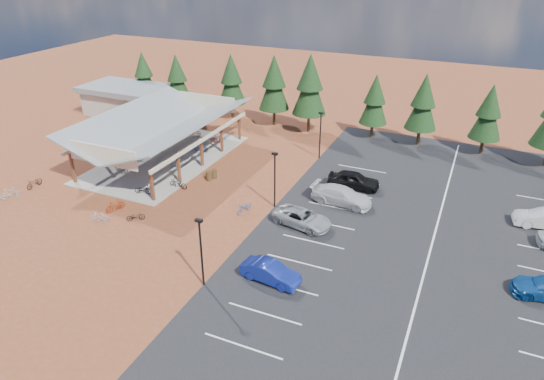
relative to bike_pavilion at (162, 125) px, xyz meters
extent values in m
plane|color=brown|center=(10.00, -7.00, -3.82)|extent=(140.00, 140.00, 0.00)
cube|color=black|center=(28.50, -4.00, -3.80)|extent=(27.00, 44.00, 0.04)
cube|color=gray|center=(0.00, 0.00, -3.77)|extent=(10.60, 18.60, 0.10)
cube|color=brown|center=(-4.60, -8.40, -2.22)|extent=(0.25, 0.25, 3.00)
cube|color=brown|center=(-4.60, -4.20, -2.22)|extent=(0.25, 0.25, 3.00)
cube|color=brown|center=(-4.60, 0.00, -2.22)|extent=(0.25, 0.25, 3.00)
cube|color=brown|center=(-4.60, 4.20, -2.22)|extent=(0.25, 0.25, 3.00)
cube|color=brown|center=(-4.60, 8.40, -2.22)|extent=(0.25, 0.25, 3.00)
cube|color=brown|center=(4.60, -8.40, -2.22)|extent=(0.25, 0.25, 3.00)
cube|color=brown|center=(4.60, -4.20, -2.22)|extent=(0.25, 0.25, 3.00)
cube|color=brown|center=(4.60, 0.00, -2.22)|extent=(0.25, 0.25, 3.00)
cube|color=brown|center=(4.60, 4.20, -2.22)|extent=(0.25, 0.25, 3.00)
cube|color=brown|center=(4.60, 8.40, -2.22)|extent=(0.25, 0.25, 3.00)
cube|color=beige|center=(-5.00, 0.00, -0.72)|extent=(0.22, 18.00, 0.35)
cube|color=beige|center=(5.00, 0.00, -0.72)|extent=(0.22, 18.00, 0.35)
cube|color=slate|center=(-2.90, 0.00, 0.18)|extent=(5.85, 19.40, 2.13)
cube|color=slate|center=(2.90, 0.00, 0.18)|extent=(5.85, 19.40, 2.13)
cube|color=beige|center=(0.00, -9.00, 0.08)|extent=(7.50, 0.15, 1.80)
cube|color=beige|center=(0.00, 9.00, 0.08)|extent=(7.50, 0.15, 1.80)
cube|color=#ADA593|center=(-14.00, 11.00, -2.22)|extent=(10.00, 6.00, 3.20)
cube|color=slate|center=(-14.00, 11.00, -0.27)|extent=(11.00, 7.00, 0.70)
cylinder|color=black|center=(15.00, -17.00, -1.32)|extent=(0.14, 0.14, 5.00)
cube|color=black|center=(15.00, -17.00, 1.23)|extent=(0.50, 0.25, 0.18)
cylinder|color=black|center=(15.00, -5.00, -1.32)|extent=(0.14, 0.14, 5.00)
cube|color=black|center=(15.00, -5.00, 1.23)|extent=(0.50, 0.25, 0.18)
cylinder|color=black|center=(15.00, 7.00, -1.32)|extent=(0.14, 0.14, 5.00)
cube|color=black|center=(15.00, 7.00, 1.23)|extent=(0.50, 0.25, 0.18)
cylinder|color=#443118|center=(7.14, -2.00, -3.37)|extent=(0.60, 0.60, 0.90)
cylinder|color=#443118|center=(6.93, -2.57, -3.37)|extent=(0.60, 0.60, 0.90)
cylinder|color=#382314|center=(-13.68, 15.01, -2.89)|extent=(0.36, 0.36, 1.87)
cone|color=black|center=(-13.68, 15.01, 0.30)|extent=(3.30, 3.30, 4.50)
cone|color=black|center=(-13.68, 15.01, 2.18)|extent=(2.55, 2.55, 3.37)
cylinder|color=#382314|center=(-7.67, 14.31, -2.86)|extent=(0.36, 0.36, 1.93)
cone|color=black|center=(-7.67, 14.31, 0.43)|extent=(3.40, 3.40, 4.64)
cone|color=black|center=(-7.67, 14.31, 2.37)|extent=(2.63, 2.63, 3.48)
cylinder|color=#382314|center=(-0.04, 15.39, -2.80)|extent=(0.36, 0.36, 2.05)
cone|color=black|center=(-0.04, 15.39, 0.69)|extent=(3.61, 3.61, 4.92)
cone|color=black|center=(-0.04, 15.39, 2.74)|extent=(2.79, 2.79, 3.69)
cylinder|color=#382314|center=(6.17, 14.97, -2.74)|extent=(0.36, 0.36, 2.17)
cone|color=black|center=(6.17, 14.97, 0.94)|extent=(3.81, 3.81, 5.20)
cone|color=black|center=(6.17, 14.97, 3.11)|extent=(2.95, 2.95, 3.90)
cylinder|color=#382314|center=(11.04, 14.40, -2.66)|extent=(0.36, 0.36, 2.32)
cone|color=black|center=(11.04, 14.40, 1.29)|extent=(4.09, 4.09, 5.58)
cone|color=black|center=(11.04, 14.40, 3.61)|extent=(3.16, 3.16, 4.18)
cylinder|color=#382314|center=(18.66, 15.48, -2.89)|extent=(0.36, 0.36, 1.86)
cone|color=black|center=(18.66, 15.48, 0.27)|extent=(3.28, 3.28, 4.47)
cone|color=black|center=(18.66, 15.48, 2.14)|extent=(2.53, 2.53, 3.35)
cylinder|color=#382314|center=(24.10, 15.35, -2.82)|extent=(0.36, 0.36, 2.01)
cone|color=black|center=(24.10, 15.35, 0.60)|extent=(3.54, 3.54, 4.82)
cone|color=black|center=(24.10, 15.35, 2.61)|extent=(2.73, 2.73, 3.62)
cylinder|color=#382314|center=(30.90, 15.30, -2.87)|extent=(0.36, 0.36, 1.91)
cone|color=black|center=(30.90, 15.30, 0.38)|extent=(3.36, 3.36, 4.59)
cone|color=black|center=(30.90, 15.30, 2.29)|extent=(2.60, 2.60, 3.44)
imported|color=black|center=(-2.15, -4.60, -3.25)|extent=(1.87, 0.85, 0.95)
imported|color=#9EA1A7|center=(-3.46, -3.83, -3.23)|extent=(1.70, 0.89, 0.98)
imported|color=navy|center=(-2.13, 1.55, -3.22)|extent=(2.01, 1.12, 1.00)
imported|color=#9A3518|center=(-0.86, 7.27, -3.26)|extent=(1.59, 0.79, 0.92)
imported|color=black|center=(2.97, -7.80, -3.30)|extent=(1.68, 0.90, 0.84)
imported|color=gray|center=(2.34, -1.54, -3.27)|extent=(1.54, 0.58, 0.90)
imported|color=navy|center=(2.49, 3.24, -3.27)|extent=(1.78, 0.71, 0.92)
imported|color=maroon|center=(2.80, 6.24, -3.24)|extent=(1.65, 0.60, 0.97)
imported|color=black|center=(-7.43, -10.70, -3.35)|extent=(0.70, 1.84, 0.95)
imported|color=#96999F|center=(-7.64, -13.25, -3.32)|extent=(1.33, 1.67, 1.01)
imported|color=#9C2D0B|center=(2.69, -11.26, -3.28)|extent=(1.12, 1.86, 1.08)
imported|color=black|center=(5.33, -11.87, -3.42)|extent=(1.51, 1.39, 0.80)
imported|color=#9BA0A4|center=(2.84, -13.31, -3.34)|extent=(1.69, 0.92, 0.98)
imported|color=#225293|center=(13.00, -6.96, -3.34)|extent=(0.97, 1.93, 0.97)
imported|color=black|center=(5.21, -5.36, -3.33)|extent=(1.87, 0.67, 0.98)
imported|color=navy|center=(18.97, -14.81, -3.09)|extent=(4.35, 1.92, 1.39)
imported|color=#92969A|center=(18.34, -7.03, -3.10)|extent=(5.27, 3.16, 1.37)
imported|color=silver|center=(20.19, -2.10, -3.00)|extent=(5.54, 2.52, 1.57)
imported|color=black|center=(20.32, 1.39, -2.96)|extent=(4.97, 2.38, 1.64)
imported|color=silver|center=(36.36, 0.67, -3.03)|extent=(4.76, 2.20, 1.51)
camera|label=1|loc=(29.95, -39.28, 16.76)|focal=32.00mm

